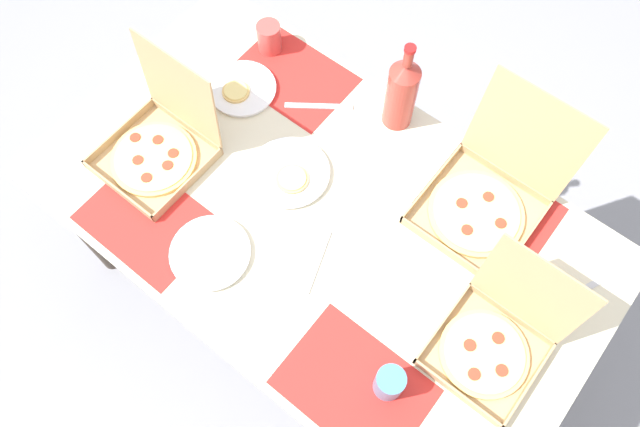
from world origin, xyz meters
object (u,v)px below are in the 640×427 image
Objects in this scene: pizza_box_corner_right at (487,196)px; plate_near_left at (210,253)px; pizza_box_corner_left at (159,144)px; cup_red at (269,37)px; plate_far_left at (242,89)px; cup_clear_right at (389,383)px; plate_far_right at (290,173)px; pizza_box_center at (494,340)px; soda_bottle at (402,92)px.

pizza_box_corner_right is 0.78m from plate_near_left.
pizza_box_corner_left is 0.50m from cup_red.
cup_clear_right reaches higher than plate_far_left.
pizza_box_center is at bearing -4.95° from plate_far_right.
cup_red is (-0.04, 0.18, 0.04)m from plate_far_left.
pizza_box_corner_left is 0.89× the size of pizza_box_corner_right.
pizza_box_corner_left reaches higher than plate_far_right.
soda_bottle is at bearing 3.80° from cup_red.
soda_bottle is (-0.36, 0.08, 0.08)m from pizza_box_corner_right.
cup_red is (-0.35, 0.32, 0.04)m from plate_far_right.
plate_far_left is at bearing 156.02° from plate_far_right.
pizza_box_corner_left is 1.45× the size of plate_near_left.
plate_far_right is 2.35× the size of cup_red.
plate_near_left is at bearing -92.17° from plate_far_right.
plate_far_left is (-0.80, -0.13, -0.04)m from pizza_box_corner_right.
cup_clear_right reaches higher than cup_red.
pizza_box_center is 0.82× the size of pizza_box_corner_right.
pizza_box_corner_right is 1.72× the size of plate_far_left.
pizza_box_center is 0.29m from cup_clear_right.
plate_near_left is (-0.73, -0.26, -0.04)m from pizza_box_center.
pizza_box_corner_right reaches higher than plate_far_left.
plate_near_left is 2.22× the size of cup_red.
pizza_box_corner_right reaches higher than plate_far_right.
pizza_box_corner_right is (0.83, 0.44, 0.00)m from pizza_box_corner_left.
plate_far_left is at bearing 153.01° from cup_clear_right.
pizza_box_center is 2.99× the size of cup_red.
cup_clear_right is at bearing -120.03° from pizza_box_center.
pizza_box_corner_left is 1.53× the size of plate_far_left.
cup_clear_right is (0.91, -0.14, 0.00)m from pizza_box_corner_left.
cup_clear_right is at bearing -56.21° from soda_bottle.
pizza_box_corner_left is at bearing -89.30° from cup_red.
cup_clear_right is at bearing 1.33° from plate_near_left.
pizza_box_corner_right reaches higher than soda_bottle.
cup_red is at bearing 145.53° from cup_clear_right.
plate_near_left is 2.05× the size of cup_clear_right.
plate_far_left is at bearing -77.38° from cup_red.
pizza_box_corner_right is 0.84m from cup_red.
pizza_box_corner_right reaches higher than plate_near_left.
cup_clear_right is at bearing -26.99° from plate_far_left.
pizza_box_corner_left is at bearing -152.75° from plate_far_right.
pizza_box_center reaches higher than cup_red.
pizza_box_corner_left reaches higher than plate_far_left.
pizza_box_corner_right is at bearing 28.06° from pizza_box_corner_left.
plate_near_left is at bearing -160.17° from pizza_box_center.
cup_red reaches higher than plate_far_left.
plate_near_left is at bearing -101.77° from soda_bottle.
plate_far_right is 0.73× the size of soda_bottle.
soda_bottle is at bearing 69.91° from plate_far_right.
pizza_box_center is at bearing -19.76° from cup_red.
pizza_box_corner_left is at bearing -151.94° from pizza_box_corner_right.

